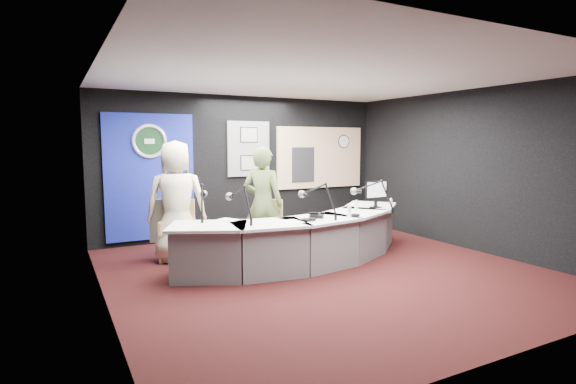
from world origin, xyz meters
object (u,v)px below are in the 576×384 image
broadcast_desk (304,239)px  person_man (177,201)px  person_woman (263,204)px  armchair_left (178,234)px  armchair_right (263,231)px

broadcast_desk → person_man: bearing=148.6°
broadcast_desk → person_woman: person_woman is taller
broadcast_desk → armchair_left: 2.01m
broadcast_desk → armchair_right: 0.68m
person_man → person_woman: size_ratio=1.05×
person_man → armchair_right: bearing=168.3°
person_man → person_woman: person_man is taller
broadcast_desk → armchair_right: bearing=136.8°
armchair_right → person_woman: 0.45m
person_man → person_woman: bearing=168.3°
armchair_right → person_woman: bearing=0.0°
armchair_right → broadcast_desk: bearing=8.0°
armchair_left → person_man: size_ratio=0.46×
broadcast_desk → armchair_left: size_ratio=5.13×
armchair_right → person_man: bearing=-154.4°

